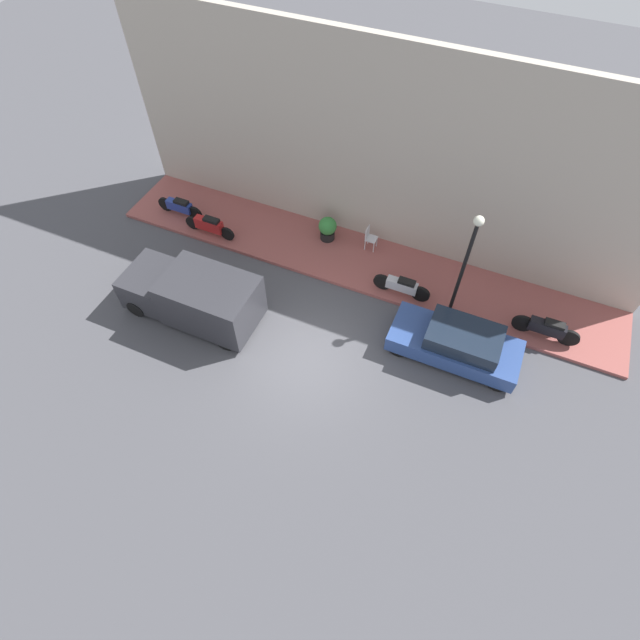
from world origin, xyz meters
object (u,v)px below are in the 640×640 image
object	(u,v)px
delivery_van	(193,295)
motorcycle_black	(547,328)
parked_car	(457,343)
scooter_silver	(402,286)
motorcycle_blue	(180,207)
cafe_chair	(370,237)
motorcycle_red	(209,225)
potted_plant	(328,228)
streetlamp	(468,255)

from	to	relation	value
delivery_van	motorcycle_black	distance (m)	11.46
parked_car	scooter_silver	size ratio (longest dim) A/B	2.01
motorcycle_blue	cafe_chair	world-z (taller)	cafe_chair
delivery_van	motorcycle_blue	distance (m)	5.07
motorcycle_red	potted_plant	distance (m)	4.48
motorcycle_blue	delivery_van	bearing A→B (deg)	-140.93
delivery_van	cafe_chair	world-z (taller)	delivery_van
motorcycle_red	potted_plant	size ratio (longest dim) A/B	2.18
motorcycle_black	streetlamp	xyz separation A→B (m)	(-0.16, 3.05, 2.20)
delivery_van	motorcycle_blue	xyz separation A→B (m)	(3.92, 3.18, -0.38)
parked_car	streetlamp	size ratio (longest dim) A/B	0.97
potted_plant	scooter_silver	bearing A→B (deg)	-114.34
potted_plant	delivery_van	bearing A→B (deg)	152.13
streetlamp	potted_plant	size ratio (longest dim) A/B	4.32
scooter_silver	streetlamp	world-z (taller)	streetlamp
parked_car	cafe_chair	xyz separation A→B (m)	(3.35, 4.13, 0.05)
potted_plant	cafe_chair	size ratio (longest dim) A/B	1.05
streetlamp	parked_car	bearing A→B (deg)	-160.26
motorcycle_blue	potted_plant	xyz separation A→B (m)	(1.09, -5.84, 0.10)
motorcycle_blue	motorcycle_red	bearing A→B (deg)	-106.35
motorcycle_black	parked_car	bearing A→B (deg)	124.76
motorcycle_blue	scooter_silver	xyz separation A→B (m)	(-0.46, -9.27, 0.01)
motorcycle_black	motorcycle_blue	bearing A→B (deg)	88.59
parked_car	streetlamp	distance (m)	2.75
motorcycle_red	cafe_chair	xyz separation A→B (m)	(1.75, -5.80, 0.09)
motorcycle_red	streetlamp	world-z (taller)	streetlamp
parked_car	streetlamp	world-z (taller)	streetlamp
delivery_van	parked_car	bearing A→B (deg)	-77.58
motorcycle_black	potted_plant	bearing A→B (deg)	80.08
scooter_silver	cafe_chair	distance (m)	2.52
parked_car	scooter_silver	distance (m)	2.82
delivery_van	scooter_silver	xyz separation A→B (m)	(3.46, -6.08, -0.37)
motorcycle_blue	motorcycle_black	bearing A→B (deg)	-91.41
motorcycle_blue	scooter_silver	size ratio (longest dim) A/B	0.98
parked_car	delivery_van	xyz separation A→B (m)	(-1.85, 8.39, 0.32)
motorcycle_red	cafe_chair	distance (m)	6.06
scooter_silver	motorcycle_red	world-z (taller)	motorcycle_red
parked_car	motorcycle_blue	world-z (taller)	parked_car
motorcycle_blue	streetlamp	bearing A→B (deg)	-92.62
motorcycle_blue	motorcycle_red	distance (m)	1.71
parked_car	scooter_silver	xyz separation A→B (m)	(1.61, 2.31, -0.05)
motorcycle_red	potted_plant	bearing A→B (deg)	-69.41
motorcycle_black	streetlamp	size ratio (longest dim) A/B	0.51
motorcycle_red	cafe_chair	size ratio (longest dim) A/B	2.29
parked_car	delivery_van	world-z (taller)	delivery_van
motorcycle_blue	motorcycle_red	world-z (taller)	motorcycle_red
motorcycle_red	motorcycle_blue	bearing A→B (deg)	73.65
scooter_silver	cafe_chair	size ratio (longest dim) A/B	2.19
parked_car	cafe_chair	bearing A→B (deg)	50.99
motorcycle_red	scooter_silver	bearing A→B (deg)	-89.83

